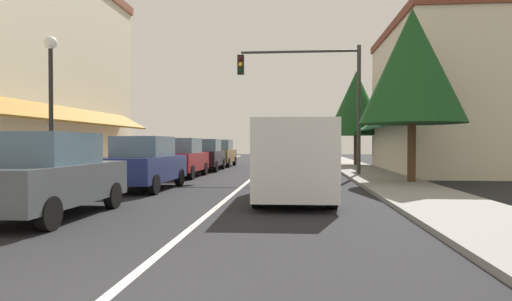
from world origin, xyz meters
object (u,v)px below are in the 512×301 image
(tree_right_far, at_px, (356,103))
(parked_car_second_left, at_px, (144,163))
(parked_car_third_left, at_px, (181,158))
(van_in_lane, at_px, (293,158))
(traffic_signal_mast_arm, at_px, (317,87))
(parked_car_distant_left, at_px, (220,153))
(parked_car_nearest_left, at_px, (48,175))
(parked_car_far_left, at_px, (205,155))
(tree_right_near, at_px, (412,66))
(street_lamp_left_near, at_px, (51,88))

(tree_right_far, bearing_deg, parked_car_second_left, -120.18)
(parked_car_third_left, height_order, tree_right_far, tree_right_far)
(parked_car_third_left, xyz_separation_m, van_in_lane, (5.11, -7.51, 0.27))
(parked_car_second_left, relative_size, traffic_signal_mast_arm, 0.68)
(parked_car_distant_left, bearing_deg, parked_car_third_left, -90.52)
(parked_car_nearest_left, distance_m, parked_car_third_left, 10.85)
(van_in_lane, bearing_deg, parked_car_third_left, 123.13)
(parked_car_far_left, distance_m, tree_right_near, 12.51)
(street_lamp_left_near, height_order, tree_right_far, tree_right_far)
(parked_car_second_left, relative_size, van_in_lane, 0.79)
(parked_car_third_left, relative_size, tree_right_near, 0.63)
(parked_car_third_left, xyz_separation_m, tree_right_far, (9.18, 10.12, 3.30))
(parked_car_nearest_left, bearing_deg, street_lamp_left_near, 119.30)
(parked_car_distant_left, relative_size, tree_right_far, 0.65)
(traffic_signal_mast_arm, bearing_deg, parked_car_nearest_left, -117.27)
(parked_car_third_left, bearing_deg, parked_car_far_left, 88.87)
(parked_car_nearest_left, relative_size, van_in_lane, 0.79)
(parked_car_second_left, relative_size, parked_car_far_left, 1.00)
(van_in_lane, bearing_deg, parked_car_distant_left, 105.33)
(van_in_lane, bearing_deg, parked_car_nearest_left, -147.63)
(parked_car_second_left, bearing_deg, traffic_signal_mast_arm, 48.07)
(tree_right_near, bearing_deg, street_lamp_left_near, -155.78)
(parked_car_second_left, xyz_separation_m, parked_car_third_left, (-0.18, 5.36, 0.00))
(parked_car_nearest_left, height_order, parked_car_third_left, same)
(parked_car_far_left, bearing_deg, tree_right_far, 29.51)
(parked_car_far_left, relative_size, van_in_lane, 0.79)
(parked_car_third_left, bearing_deg, van_in_lane, -55.33)
(traffic_signal_mast_arm, bearing_deg, parked_car_far_left, 147.91)
(parked_car_distant_left, xyz_separation_m, van_in_lane, (4.94, -16.75, 0.27))
(parked_car_far_left, relative_size, tree_right_near, 0.63)
(traffic_signal_mast_arm, xyz_separation_m, street_lamp_left_near, (-7.79, -8.78, -1.08))
(street_lamp_left_near, bearing_deg, van_in_lane, 2.49)
(van_in_lane, bearing_deg, street_lamp_left_near, -178.61)
(tree_right_far, bearing_deg, parked_car_far_left, -149.35)
(parked_car_second_left, relative_size, parked_car_third_left, 1.01)
(parked_car_far_left, xyz_separation_m, tree_right_far, (9.05, 5.36, 3.30))
(parked_car_third_left, bearing_deg, tree_right_far, 48.22)
(parked_car_distant_left, bearing_deg, traffic_signal_mast_arm, -53.56)
(parked_car_second_left, distance_m, tree_right_near, 10.24)
(parked_car_distant_left, bearing_deg, parked_car_second_left, -89.43)
(parked_car_second_left, height_order, parked_car_far_left, same)
(traffic_signal_mast_arm, bearing_deg, parked_car_distant_left, 125.91)
(van_in_lane, height_order, tree_right_near, tree_right_near)
(parked_car_nearest_left, xyz_separation_m, parked_car_distant_left, (0.12, 20.09, 0.00))
(parked_car_nearest_left, height_order, parked_car_second_left, same)
(parked_car_second_left, distance_m, van_in_lane, 5.38)
(parked_car_far_left, height_order, tree_right_near, tree_right_near)
(parked_car_second_left, height_order, van_in_lane, van_in_lane)
(parked_car_second_left, height_order, tree_right_near, tree_right_near)
(traffic_signal_mast_arm, height_order, tree_right_near, tree_right_near)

